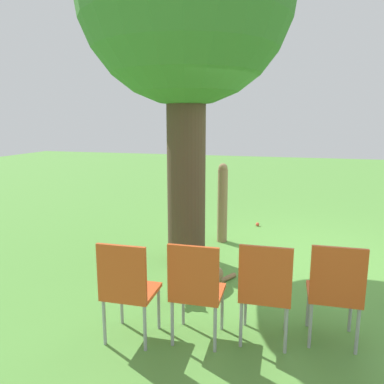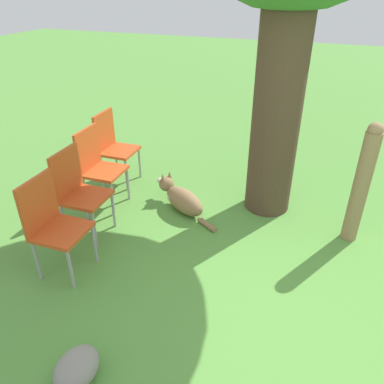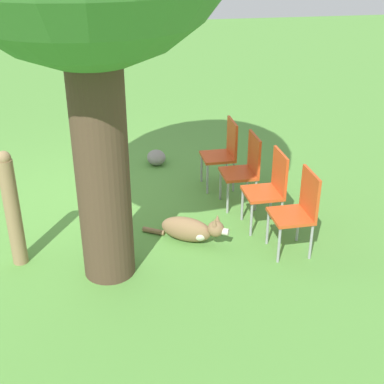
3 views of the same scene
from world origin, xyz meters
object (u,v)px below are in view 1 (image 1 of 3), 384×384
Objects in this scene: dog at (201,280)px; red_chair_1 at (265,287)px; red_chair_3 at (127,286)px; red_chair_2 at (196,287)px; red_chair_0 at (335,288)px; tennis_ball at (258,224)px; oak_tree at (186,0)px; fence_post at (222,203)px.

dog is 1.00× the size of red_chair_1.
red_chair_2 is at bearing -77.50° from red_chair_3.
red_chair_1 is at bearing 102.50° from red_chair_0.
red_chair_2 reaches higher than tennis_ball.
fence_post is (0.94, -0.33, -2.77)m from oak_tree.
red_chair_2 is at bearing -161.42° from oak_tree.
fence_post reaches higher than tennis_ball.
oak_tree is 3.79× the size of fence_post.
red_chair_2 is at bearing 102.50° from red_chair_0.
fence_post is at bearing -146.06° from dog.
red_chair_3 is (-2.99, 0.27, -0.11)m from fence_post.
red_chair_1 is at bearing -173.65° from tennis_ball.
tennis_ball is (3.61, 1.00, -0.50)m from red_chair_0.
red_chair_2 is (-0.14, 0.58, 0.00)m from red_chair_1.
fence_post is at bearing 28.64° from red_chair_0.
red_chair_0 is (-2.56, -1.47, -0.11)m from fence_post.
fence_post reaches higher than red_chair_3.
red_chair_0 is at bearing -77.50° from red_chair_2.
dog reaches higher than tennis_ball.
dog is 13.81× the size of tennis_ball.
red_chair_0 is 1.20m from red_chair_2.
red_chair_1 is 3.81m from tennis_ball.
fence_post is at bearing -19.24° from oak_tree.
tennis_ball is (1.05, -0.48, -0.62)m from fence_post.
red_chair_0 and red_chair_1 have the same top height.
oak_tree is 2.95m from fence_post.
red_chair_3 is at bearing 102.50° from red_chair_1.
red_chair_0 is 1.00× the size of red_chair_1.
tennis_ball is (2.93, -0.36, -0.12)m from dog.
red_chair_3 is at bearing -178.39° from oak_tree.
red_chair_1 is at bearing -161.73° from fence_post.
fence_post is at bearing -6.50° from red_chair_3.
red_chair_3 is 13.86× the size of tennis_ball.
red_chair_3 is at bearing 11.42° from dog.
red_chair_1 and red_chair_2 have the same top height.
oak_tree reaches higher than red_chair_2.
red_chair_1 reaches higher than dog.
red_chair_1 is at bearing -145.23° from oak_tree.
fence_post reaches higher than dog.
red_chair_0 is 1.00× the size of red_chair_2.
oak_tree is at bearing 17.27° from red_chair_2.
red_chair_3 is at bearing 174.80° from fence_post.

